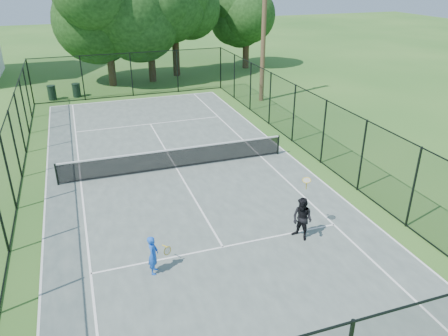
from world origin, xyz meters
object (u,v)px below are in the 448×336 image
object	(u,v)px
tennis_net	(176,158)
trash_bin_left	(52,93)
player_black	(302,219)
player_blue	(153,255)
utility_pole	(264,34)
trash_bin_right	(76,90)

from	to	relation	value
tennis_net	trash_bin_left	size ratio (longest dim) A/B	10.22
player_black	player_blue	bearing A→B (deg)	-178.13
trash_bin_left	player_blue	size ratio (longest dim) A/B	0.80
tennis_net	utility_pole	size ratio (longest dim) A/B	1.18
utility_pole	trash_bin_right	bearing A→B (deg)	156.88
tennis_net	utility_pole	bearing A→B (deg)	48.19
utility_pole	player_black	distance (m)	17.05
trash_bin_left	player_black	size ratio (longest dim) A/B	0.49
tennis_net	utility_pole	xyz separation A→B (m)	(8.05, 9.00, 3.76)
trash_bin_right	player_black	distance (m)	21.74
tennis_net	player_blue	size ratio (longest dim) A/B	8.21
player_blue	utility_pole	bearing A→B (deg)	56.95
trash_bin_left	trash_bin_right	world-z (taller)	trash_bin_left
trash_bin_left	player_black	distance (m)	22.04
trash_bin_left	utility_pole	size ratio (longest dim) A/B	0.12
trash_bin_left	player_black	bearing A→B (deg)	-68.86
trash_bin_right	player_blue	world-z (taller)	player_blue
player_blue	player_black	bearing A→B (deg)	1.87
player_blue	player_black	distance (m)	4.92
trash_bin_right	utility_pole	bearing A→B (deg)	-23.12
trash_bin_left	player_blue	distance (m)	20.93
trash_bin_right	utility_pole	xyz separation A→B (m)	(11.79, -5.03, 3.86)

